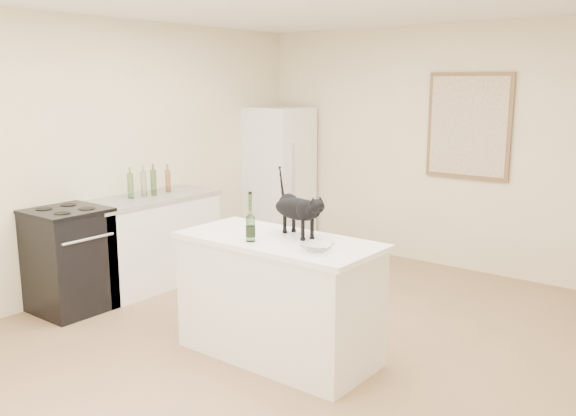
{
  "coord_description": "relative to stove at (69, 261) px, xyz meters",
  "views": [
    {
      "loc": [
        2.82,
        -3.57,
        2.0
      ],
      "look_at": [
        0.15,
        -0.15,
        1.12
      ],
      "focal_mm": 38.74,
      "sensor_mm": 36.0,
      "label": 1
    }
  ],
  "objects": [
    {
      "name": "left_cabinets",
      "position": [
        0.0,
        0.9,
        -0.02
      ],
      "size": [
        0.6,
        1.4,
        0.86
      ],
      "primitive_type": "cube",
      "color": "white",
      "rests_on": "floor"
    },
    {
      "name": "left_countertop",
      "position": [
        0.0,
        0.9,
        0.43
      ],
      "size": [
        0.62,
        1.44,
        0.04
      ],
      "primitive_type": "cube",
      "color": "gray",
      "rests_on": "left_cabinets"
    },
    {
      "name": "counter_bottle_cluster",
      "position": [
        -0.02,
        0.94,
        0.57
      ],
      "size": [
        0.12,
        0.51,
        0.25
      ],
      "color": "brown",
      "rests_on": "left_countertop"
    },
    {
      "name": "floor",
      "position": [
        1.95,
        0.6,
        -0.45
      ],
      "size": [
        5.5,
        5.5,
        0.0
      ],
      "primitive_type": "plane",
      "color": "#9E7754",
      "rests_on": "ground"
    },
    {
      "name": "wall_back",
      "position": [
        1.95,
        3.35,
        0.85
      ],
      "size": [
        4.5,
        0.0,
        4.5
      ],
      "primitive_type": "plane",
      "rotation": [
        1.57,
        0.0,
        0.0
      ],
      "color": "beige",
      "rests_on": "ground"
    },
    {
      "name": "black_cat",
      "position": [
        2.12,
        0.54,
        0.63
      ],
      "size": [
        0.53,
        0.33,
        0.36
      ],
      "primitive_type": null,
      "rotation": [
        0.0,
        0.0,
        -0.38
      ],
      "color": "black",
      "rests_on": "island_top"
    },
    {
      "name": "artwork_canvas",
      "position": [
        2.25,
        3.3,
        1.1
      ],
      "size": [
        0.82,
        0.0,
        1.02
      ],
      "primitive_type": "cube",
      "color": "beige",
      "rests_on": "wall_back"
    },
    {
      "name": "glass_bowl",
      "position": [
        2.47,
        0.29,
        0.48
      ],
      "size": [
        0.27,
        0.27,
        0.05
      ],
      "primitive_type": "imported",
      "rotation": [
        0.0,
        0.0,
        0.31
      ],
      "color": "white",
      "rests_on": "island_top"
    },
    {
      "name": "wine_bottle",
      "position": [
        1.95,
        0.21,
        0.6
      ],
      "size": [
        0.07,
        0.07,
        0.31
      ],
      "primitive_type": "cylinder",
      "rotation": [
        0.0,
        0.0,
        -0.12
      ],
      "color": "#285421",
      "rests_on": "island_top"
    },
    {
      "name": "island_top",
      "position": [
        2.05,
        0.4,
        0.43
      ],
      "size": [
        1.5,
        0.7,
        0.04
      ],
      "primitive_type": "cube",
      "color": "white",
      "rests_on": "island_base"
    },
    {
      "name": "island_base",
      "position": [
        2.05,
        0.4,
        -0.02
      ],
      "size": [
        1.44,
        0.67,
        0.86
      ],
      "primitive_type": "cube",
      "color": "white",
      "rests_on": "floor"
    },
    {
      "name": "fridge",
      "position": [
        0.0,
        2.95,
        0.4
      ],
      "size": [
        0.68,
        0.68,
        1.7
      ],
      "primitive_type": "cube",
      "color": "white",
      "rests_on": "floor"
    },
    {
      "name": "artwork_frame",
      "position": [
        2.25,
        3.32,
        1.1
      ],
      "size": [
        0.9,
        0.03,
        1.1
      ],
      "primitive_type": "cube",
      "color": "brown",
      "rests_on": "wall_back"
    },
    {
      "name": "stove",
      "position": [
        0.0,
        0.0,
        0.0
      ],
      "size": [
        0.6,
        0.6,
        0.9
      ],
      "primitive_type": "cube",
      "color": "black",
      "rests_on": "floor"
    },
    {
      "name": "fridge_paper",
      "position": [
        0.34,
        3.07,
        0.81
      ],
      "size": [
        0.01,
        0.14,
        0.19
      ],
      "primitive_type": "cube",
      "rotation": [
        0.0,
        0.0,
        0.0
      ],
      "color": "white",
      "rests_on": "fridge"
    },
    {
      "name": "wall_left",
      "position": [
        -0.3,
        0.6,
        0.85
      ],
      "size": [
        0.0,
        5.5,
        5.5
      ],
      "primitive_type": "plane",
      "rotation": [
        1.57,
        0.0,
        1.57
      ],
      "color": "beige",
      "rests_on": "ground"
    }
  ]
}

